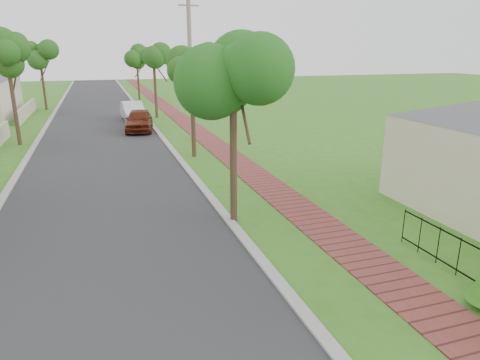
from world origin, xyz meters
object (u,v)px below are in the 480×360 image
parked_car_red (139,120)px  utility_pole (191,71)px  near_tree (233,73)px  parked_car_white (133,111)px

parked_car_red → utility_pole: utility_pole is taller
near_tree → utility_pole: size_ratio=0.72×
near_tree → utility_pole: 13.10m
parked_car_red → parked_car_white: bearing=99.1°
parked_car_red → near_tree: size_ratio=0.73×
parked_car_red → near_tree: bearing=-77.1°
parked_car_white → utility_pole: (2.75, -9.09, 3.37)m
near_tree → parked_car_white: bearing=93.2°
parked_car_red → parked_car_white: size_ratio=0.98×
parked_car_red → utility_pole: 6.09m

